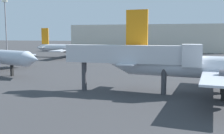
% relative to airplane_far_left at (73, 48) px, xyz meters
% --- Properties ---
extents(airplane_far_left, '(29.60, 25.51, 10.17)m').
position_rel_airplane_far_left_xyz_m(airplane_far_left, '(0.00, 0.00, 0.00)').
color(airplane_far_left, silver).
rests_on(airplane_far_left, ground_plane).
extents(jet_bridge, '(18.08, 2.84, 6.63)m').
position_rel_airplane_far_left_xyz_m(jet_bridge, '(30.81, -50.10, 1.85)').
color(jet_bridge, silver).
rests_on(jet_bridge, ground_plane).
extents(light_mast_left, '(2.40, 0.50, 22.40)m').
position_rel_airplane_far_left_xyz_m(light_mast_left, '(-36.96, 13.60, 9.27)').
color(light_mast_left, slate).
rests_on(light_mast_left, ground_plane).
extents(terminal_building, '(73.89, 27.94, 12.44)m').
position_rel_airplane_far_left_xyz_m(terminal_building, '(21.71, 46.68, 3.00)').
color(terminal_building, beige).
rests_on(terminal_building, ground_plane).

